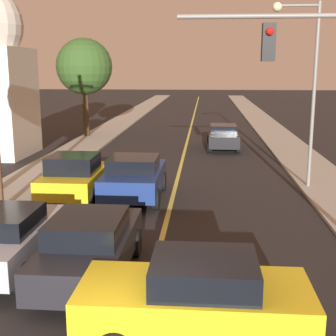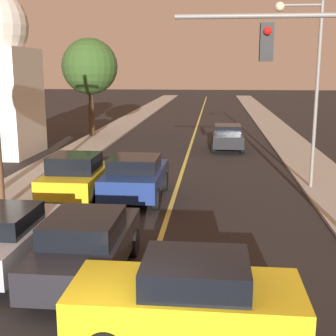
# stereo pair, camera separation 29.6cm
# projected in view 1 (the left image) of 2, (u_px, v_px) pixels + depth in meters

# --- Properties ---
(road_surface) EXTENTS (10.00, 80.00, 0.01)m
(road_surface) POSITION_uv_depth(u_px,v_px,m) (192.00, 122.00, 41.95)
(road_surface) COLOR black
(road_surface) RESTS_ON ground
(sidewalk_left) EXTENTS (2.50, 80.00, 0.12)m
(sidewalk_left) POSITION_uv_depth(u_px,v_px,m) (123.00, 121.00, 42.43)
(sidewalk_left) COLOR #9E998E
(sidewalk_left) RESTS_ON ground
(sidewalk_right) EXTENTS (2.50, 80.00, 0.12)m
(sidewalk_right) POSITION_uv_depth(u_px,v_px,m) (263.00, 122.00, 41.45)
(sidewalk_right) COLOR #9E998E
(sidewalk_right) RESTS_ON ground
(car_near_lane_front) EXTENTS (1.91, 4.32, 1.54)m
(car_near_lane_front) POSITION_uv_depth(u_px,v_px,m) (90.00, 246.00, 10.65)
(car_near_lane_front) COLOR black
(car_near_lane_front) RESTS_ON ground
(car_near_lane_second) EXTENTS (2.10, 4.12, 1.62)m
(car_near_lane_second) POSITION_uv_depth(u_px,v_px,m) (134.00, 177.00, 17.17)
(car_near_lane_second) COLOR navy
(car_near_lane_second) RESTS_ON ground
(car_outer_lane_front) EXTENTS (2.00, 3.97, 1.49)m
(car_outer_lane_front) POSITION_uv_depth(u_px,v_px,m) (4.00, 238.00, 11.21)
(car_outer_lane_front) COLOR #A5A8B2
(car_outer_lane_front) RESTS_ON ground
(car_outer_lane_second) EXTENTS (2.04, 3.84, 1.67)m
(car_outer_lane_second) POSITION_uv_depth(u_px,v_px,m) (75.00, 176.00, 17.24)
(car_outer_lane_second) COLOR gold
(car_outer_lane_second) RESTS_ON ground
(car_far_oncoming) EXTENTS (1.87, 4.08, 1.46)m
(car_far_oncoming) POSITION_uv_depth(u_px,v_px,m) (223.00, 137.00, 27.82)
(car_far_oncoming) COLOR black
(car_far_oncoming) RESTS_ON ground
(car_crossing_right) EXTENTS (4.03, 1.90, 1.59)m
(car_crossing_right) POSITION_uv_depth(u_px,v_px,m) (196.00, 300.00, 8.13)
(car_crossing_right) COLOR gold
(car_crossing_right) RESTS_ON ground
(traffic_signal_mast) EXTENTS (5.04, 0.42, 6.11)m
(traffic_signal_mast) POSITION_uv_depth(u_px,v_px,m) (331.00, 88.00, 11.44)
(traffic_signal_mast) COLOR slate
(traffic_signal_mast) RESTS_ON ground
(streetlamp_right) EXTENTS (1.80, 0.36, 7.08)m
(streetlamp_right) POSITION_uv_depth(u_px,v_px,m) (304.00, 71.00, 17.90)
(streetlamp_right) COLOR slate
(streetlamp_right) RESTS_ON ground
(tree_left_far) EXTENTS (3.79, 3.79, 6.64)m
(tree_left_far) POSITION_uv_depth(u_px,v_px,m) (84.00, 67.00, 31.69)
(tree_left_far) COLOR #3D2B1C
(tree_left_far) RESTS_ON ground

